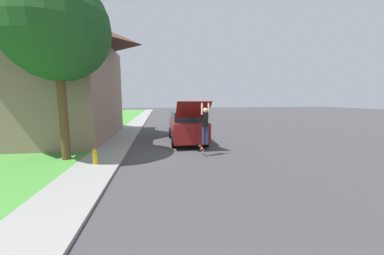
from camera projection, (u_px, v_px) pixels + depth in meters
ground_plane at (180, 153)px, 10.99m from camera, size 120.00×120.00×0.00m
lawn at (64, 136)px, 15.67m from camera, size 10.00×80.00×0.08m
sidewalk at (126, 135)px, 16.33m from camera, size 1.80×80.00×0.10m
house at (44, 70)px, 14.08m from camera, size 9.04×9.55×8.80m
lawn_tree_near at (57, 29)px, 8.82m from camera, size 4.32×4.32×7.72m
suv_parked at (187, 125)px, 13.73m from camera, size 2.13×5.81×2.65m
car_down_street at (188, 119)px, 22.58m from camera, size 1.93×4.06×1.36m
skateboarder at (205, 123)px, 10.09m from camera, size 0.41×0.23×1.97m
skateboard at (202, 148)px, 10.30m from camera, size 0.14×0.82×0.24m
fire_hydrant at (95, 157)px, 8.73m from camera, size 0.20×0.20×0.63m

